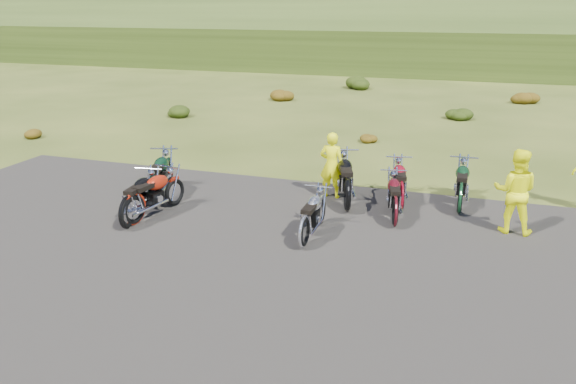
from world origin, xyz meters
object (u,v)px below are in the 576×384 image
(motorcycle_0, at_px, (129,229))
(motorcycle_7, at_px, (458,214))
(motorcycle_3, at_px, (304,248))
(person_middle, at_px, (332,166))

(motorcycle_0, bearing_deg, motorcycle_7, -70.97)
(motorcycle_3, xyz_separation_m, person_middle, (-0.25, 3.17, 0.83))
(motorcycle_3, distance_m, motorcycle_7, 4.14)
(motorcycle_3, relative_size, person_middle, 1.13)
(motorcycle_0, bearing_deg, person_middle, -53.35)
(motorcycle_3, relative_size, motorcycle_7, 0.90)
(motorcycle_0, height_order, person_middle, person_middle)
(motorcycle_7, bearing_deg, motorcycle_0, 114.46)
(person_middle, bearing_deg, motorcycle_7, 177.63)
(motorcycle_3, bearing_deg, motorcycle_7, -44.32)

